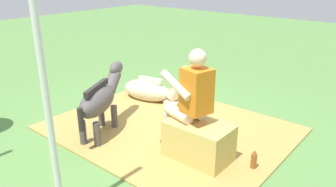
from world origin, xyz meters
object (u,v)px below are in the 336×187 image
(pony_standing, at_px, (100,99))
(tent_pole_left, at_px, (45,92))
(hay_bale, at_px, (198,142))
(soda_bottle, at_px, (254,160))
(person_seated, at_px, (190,98))
(pony_lying, at_px, (152,91))

(pony_standing, height_order, tent_pole_left, tent_pole_left)
(hay_bale, distance_m, pony_standing, 1.46)
(pony_standing, bearing_deg, soda_bottle, -165.78)
(pony_standing, bearing_deg, person_seated, -165.60)
(pony_standing, height_order, soda_bottle, pony_standing)
(person_seated, height_order, soda_bottle, person_seated)
(hay_bale, xyz_separation_m, pony_lying, (1.68, -1.02, -0.05))
(soda_bottle, relative_size, tent_pole_left, 0.10)
(pony_lying, xyz_separation_m, tent_pole_left, (-1.29, 2.66, 1.06))
(person_seated, relative_size, pony_standing, 1.08)
(person_seated, bearing_deg, pony_lying, -33.29)
(hay_bale, relative_size, person_seated, 0.57)
(pony_standing, relative_size, pony_lying, 0.92)
(person_seated, xyz_separation_m, pony_standing, (1.25, 0.32, -0.23))
(person_seated, distance_m, pony_lying, 1.90)
(soda_bottle, bearing_deg, tent_pole_left, 61.71)
(pony_lying, bearing_deg, person_seated, 146.71)
(pony_lying, bearing_deg, tent_pole_left, 115.92)
(pony_lying, distance_m, soda_bottle, 2.43)
(person_seated, xyz_separation_m, soda_bottle, (-0.78, -0.19, -0.62))
(pony_standing, bearing_deg, hay_bale, -168.27)
(pony_lying, bearing_deg, hay_bale, 148.60)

